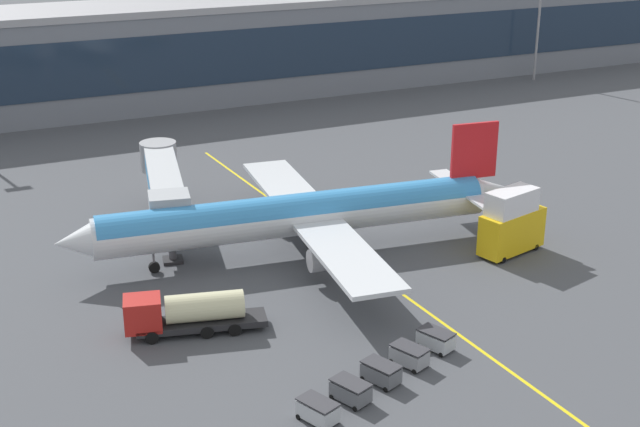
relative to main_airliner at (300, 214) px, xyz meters
The scene contains 12 objects.
ground_plane 8.39m from the main_airliner, 69.55° to the right, with size 700.00×700.00×0.00m, color #47494F.
apron_lead_in_line 7.48m from the main_airliner, 50.92° to the right, with size 0.30×80.00×0.01m, color yellow.
terminal_building 64.96m from the main_airliner, 82.62° to the left, with size 193.47×16.90×15.34m.
main_airliner is the anchor object (origin of this frame).
jet_bridge 15.35m from the main_airliner, 127.51° to the left, with size 7.65×20.24×6.65m.
fuel_tanker 17.68m from the main_airliner, 144.24° to the right, with size 11.08×5.06×3.25m.
catering_lift 19.69m from the main_airliner, 25.25° to the right, with size 7.20×4.05×6.30m.
baggage_cart_0 27.45m from the main_airliner, 111.96° to the right, with size 2.39×3.03×1.48m.
baggage_cart_1 25.38m from the main_airliner, 106.65° to the right, with size 2.39×3.03×1.48m.
baggage_cart_2 23.57m from the main_airliner, 100.44° to the right, with size 2.39×3.03×1.48m.
baggage_cart_3 22.07m from the main_airliner, 93.28° to the right, with size 2.39×3.03×1.48m.
baggage_cart_4 20.96m from the main_airliner, 85.21° to the right, with size 2.39×3.03×1.48m.
Camera 1 is at (-33.43, -61.74, 32.59)m, focal length 49.09 mm.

